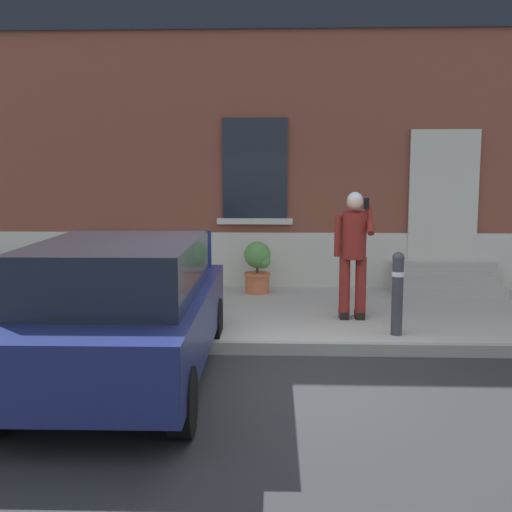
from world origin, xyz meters
The scene contains 11 objects.
ground_plane centered at (0.00, 0.00, 0.00)m, with size 80.00×80.00×0.00m, color #232326.
sidewalk centered at (0.00, 2.80, 0.07)m, with size 24.00×3.60×0.15m, color #99968E.
curb_edge centered at (0.00, 0.94, 0.07)m, with size 24.00×0.12×0.15m, color gray.
building_facade centered at (0.01, 5.29, 3.73)m, with size 24.00×1.52×7.50m.
entrance_stoop centered at (2.83, 4.23, 0.34)m, with size 1.74×0.96×0.48m.
hatchback_car_navy centered at (-1.53, -0.14, 0.79)m, with size 1.83×4.09×1.50m.
bollard_near_person centered at (1.54, 1.35, 0.71)m, with size 0.15×0.15×1.04m.
bollard_far_left centered at (-1.81, 1.35, 0.71)m, with size 0.15×0.15×1.04m.
person_on_phone centered at (1.07, 2.16, 1.15)m, with size 0.51×0.48×1.75m.
planter_cream centered at (-2.77, 3.95, 0.61)m, with size 0.44×0.44×0.86m.
planter_terracotta centered at (-0.29, 4.01, 0.61)m, with size 0.44×0.44×0.86m.
Camera 1 is at (0.11, -6.69, 2.24)m, focal length 46.02 mm.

